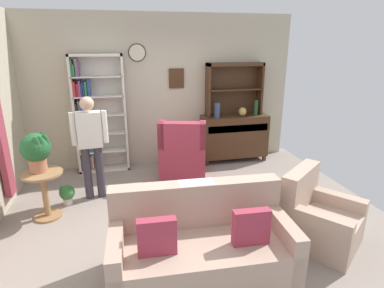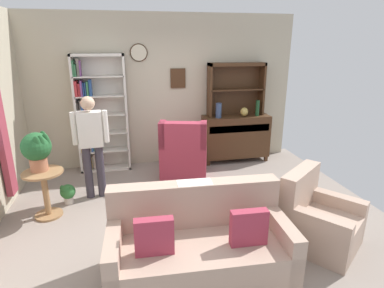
% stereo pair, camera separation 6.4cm
% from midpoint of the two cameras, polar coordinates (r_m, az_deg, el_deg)
% --- Properties ---
extents(ground_plane, '(5.40, 4.60, 0.02)m').
position_cam_midpoint_polar(ground_plane, '(4.55, -0.31, -12.45)').
color(ground_plane, gray).
extents(wall_back, '(5.00, 0.09, 2.80)m').
position_cam_midpoint_polar(wall_back, '(6.09, -4.54, 9.52)').
color(wall_back, '#BCB299').
rests_on(wall_back, ground_plane).
extents(area_rug, '(2.54, 1.93, 0.01)m').
position_cam_midpoint_polar(area_rug, '(4.33, 3.21, -13.95)').
color(area_rug, brown).
rests_on(area_rug, ground_plane).
extents(bookshelf, '(0.90, 0.30, 2.10)m').
position_cam_midpoint_polar(bookshelf, '(5.94, -16.42, 4.92)').
color(bookshelf, silver).
rests_on(bookshelf, ground_plane).
extents(sideboard, '(1.30, 0.45, 0.92)m').
position_cam_midpoint_polar(sideboard, '(6.34, 8.14, 1.45)').
color(sideboard, '#422816').
rests_on(sideboard, ground_plane).
extents(sideboard_hutch, '(1.10, 0.26, 1.00)m').
position_cam_midpoint_polar(sideboard_hutch, '(6.24, 8.22, 11.03)').
color(sideboard_hutch, '#422816').
rests_on(sideboard_hutch, sideboard).
extents(vase_tall, '(0.11, 0.11, 0.28)m').
position_cam_midpoint_polar(vase_tall, '(6.01, 5.12, 6.05)').
color(vase_tall, '#33476B').
rests_on(vase_tall, sideboard).
extents(vase_round, '(0.15, 0.15, 0.17)m').
position_cam_midpoint_polar(vase_round, '(6.21, 9.69, 5.74)').
color(vase_round, tan).
rests_on(vase_round, sideboard).
extents(bottle_wine, '(0.07, 0.07, 0.30)m').
position_cam_midpoint_polar(bottle_wine, '(6.28, 12.01, 6.35)').
color(bottle_wine, '#194223').
rests_on(bottle_wine, sideboard).
extents(couch_floral, '(1.84, 0.94, 0.90)m').
position_cam_midpoint_polar(couch_floral, '(3.37, 1.84, -18.04)').
color(couch_floral, tan).
rests_on(couch_floral, ground_plane).
extents(armchair_floral, '(1.07, 1.08, 0.88)m').
position_cam_midpoint_polar(armchair_floral, '(4.08, 22.16, -12.85)').
color(armchair_floral, tan).
rests_on(armchair_floral, ground_plane).
extents(wingback_chair, '(0.97, 0.98, 1.05)m').
position_cam_midpoint_polar(wingback_chair, '(5.51, -1.14, -2.31)').
color(wingback_chair, '#A33347').
rests_on(wingback_chair, ground_plane).
extents(plant_stand, '(0.52, 0.52, 0.66)m').
position_cam_midpoint_polar(plant_stand, '(4.71, -24.62, -7.37)').
color(plant_stand, '#997047').
rests_on(plant_stand, ground_plane).
extents(potted_plant_large, '(0.38, 0.38, 0.52)m').
position_cam_midpoint_polar(potted_plant_large, '(4.57, -25.79, -0.75)').
color(potted_plant_large, '#AD6B4C').
rests_on(potted_plant_large, plant_stand).
extents(potted_plant_small, '(0.22, 0.22, 0.30)m').
position_cam_midpoint_polar(potted_plant_small, '(5.04, -21.17, -8.18)').
color(potted_plant_small, beige).
rests_on(potted_plant_small, ground_plane).
extents(person_reading, '(0.52, 0.23, 1.56)m').
position_cam_midpoint_polar(person_reading, '(4.87, -17.35, 0.61)').
color(person_reading, '#38333D').
rests_on(person_reading, ground_plane).
extents(coffee_table, '(0.80, 0.50, 0.42)m').
position_cam_midpoint_polar(coffee_table, '(4.15, 2.75, -9.93)').
color(coffee_table, '#422816').
rests_on(coffee_table, ground_plane).
extents(book_stack, '(0.22, 0.15, 0.08)m').
position_cam_midpoint_polar(book_stack, '(4.15, 1.65, -8.15)').
color(book_stack, '#284C8C').
rests_on(book_stack, coffee_table).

